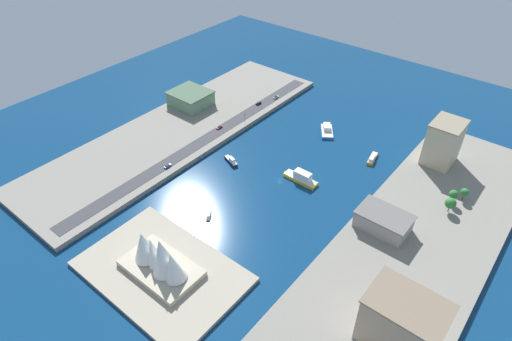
{
  "coord_description": "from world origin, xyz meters",
  "views": [
    {
      "loc": [
        -120.18,
        171.74,
        169.46
      ],
      "look_at": [
        13.44,
        6.56,
        4.4
      ],
      "focal_mm": 30.44,
      "sensor_mm": 36.0,
      "label": 1
    }
  ],
  "objects_px": {
    "suv_black": "(259,103)",
    "hatchback_blue": "(168,166)",
    "office_block_beige": "(443,142)",
    "carpark_squat_concrete": "(383,221)",
    "traffic_light_waterfront": "(245,116)",
    "terminal_long_green": "(191,98)",
    "pickup_red": "(219,127)",
    "ferry_yellow_fast": "(301,177)",
    "catamaran_blue": "(327,130)",
    "apartment_midrise_tan": "(402,323)",
    "opera_landmark": "(159,257)",
    "water_taxi_orange": "(372,158)",
    "van_white": "(276,97)",
    "sailboat_small_white": "(209,215)",
    "patrol_launch_navy": "(231,161)"
  },
  "relations": [
    {
      "from": "suv_black",
      "to": "hatchback_blue",
      "type": "distance_m",
      "value": 99.28
    },
    {
      "from": "office_block_beige",
      "to": "suv_black",
      "type": "xyz_separation_m",
      "value": [
        136.05,
        14.46,
        -13.49
      ]
    },
    {
      "from": "carpark_squat_concrete",
      "to": "office_block_beige",
      "type": "bearing_deg",
      "value": -90.67
    },
    {
      "from": "carpark_squat_concrete",
      "to": "traffic_light_waterfront",
      "type": "relative_size",
      "value": 4.29
    },
    {
      "from": "hatchback_blue",
      "to": "suv_black",
      "type": "bearing_deg",
      "value": -86.7
    },
    {
      "from": "terminal_long_green",
      "to": "suv_black",
      "type": "xyz_separation_m",
      "value": [
        -40.73,
        -33.31,
        -4.54
      ]
    },
    {
      "from": "pickup_red",
      "to": "ferry_yellow_fast",
      "type": "bearing_deg",
      "value": 172.93
    },
    {
      "from": "catamaran_blue",
      "to": "suv_black",
      "type": "height_order",
      "value": "suv_black"
    },
    {
      "from": "apartment_midrise_tan",
      "to": "traffic_light_waterfront",
      "type": "bearing_deg",
      "value": -30.09
    },
    {
      "from": "suv_black",
      "to": "opera_landmark",
      "type": "relative_size",
      "value": 0.13
    },
    {
      "from": "office_block_beige",
      "to": "pickup_red",
      "type": "relative_size",
      "value": 5.87
    },
    {
      "from": "ferry_yellow_fast",
      "to": "terminal_long_green",
      "type": "distance_m",
      "value": 119.93
    },
    {
      "from": "catamaran_blue",
      "to": "pickup_red",
      "type": "relative_size",
      "value": 3.95
    },
    {
      "from": "water_taxi_orange",
      "to": "pickup_red",
      "type": "relative_size",
      "value": 3.22
    },
    {
      "from": "pickup_red",
      "to": "van_white",
      "type": "bearing_deg",
      "value": -94.16
    },
    {
      "from": "carpark_squat_concrete",
      "to": "hatchback_blue",
      "type": "relative_size",
      "value": 5.5
    },
    {
      "from": "pickup_red",
      "to": "suv_black",
      "type": "distance_m",
      "value": 44.88
    },
    {
      "from": "catamaran_blue",
      "to": "van_white",
      "type": "distance_m",
      "value": 57.43
    },
    {
      "from": "catamaran_blue",
      "to": "sailboat_small_white",
      "type": "height_order",
      "value": "sailboat_small_white"
    },
    {
      "from": "sailboat_small_white",
      "to": "opera_landmark",
      "type": "height_order",
      "value": "opera_landmark"
    },
    {
      "from": "pickup_red",
      "to": "opera_landmark",
      "type": "bearing_deg",
      "value": 120.02
    },
    {
      "from": "patrol_launch_navy",
      "to": "suv_black",
      "type": "xyz_separation_m",
      "value": [
        30.8,
        -67.32,
        2.49
      ]
    },
    {
      "from": "suv_black",
      "to": "opera_landmark",
      "type": "distance_m",
      "value": 168.75
    },
    {
      "from": "ferry_yellow_fast",
      "to": "terminal_long_green",
      "type": "relative_size",
      "value": 0.81
    },
    {
      "from": "traffic_light_waterfront",
      "to": "ferry_yellow_fast",
      "type": "bearing_deg",
      "value": 157.88
    },
    {
      "from": "ferry_yellow_fast",
      "to": "traffic_light_waterfront",
      "type": "xyz_separation_m",
      "value": [
        68.97,
        -28.04,
        4.6
      ]
    },
    {
      "from": "catamaran_blue",
      "to": "water_taxi_orange",
      "type": "bearing_deg",
      "value": 166.3
    },
    {
      "from": "water_taxi_orange",
      "to": "patrol_launch_navy",
      "type": "bearing_deg",
      "value": 40.67
    },
    {
      "from": "sailboat_small_white",
      "to": "apartment_midrise_tan",
      "type": "bearing_deg",
      "value": 176.67
    },
    {
      "from": "terminal_long_green",
      "to": "suv_black",
      "type": "bearing_deg",
      "value": -140.72
    },
    {
      "from": "traffic_light_waterfront",
      "to": "catamaran_blue",
      "type": "bearing_deg",
      "value": -150.38
    },
    {
      "from": "hatchback_blue",
      "to": "patrol_launch_navy",
      "type": "bearing_deg",
      "value": -128.27
    },
    {
      "from": "patrol_launch_navy",
      "to": "opera_landmark",
      "type": "xyz_separation_m",
      "value": [
        -33.3,
        88.62,
        9.45
      ]
    },
    {
      "from": "sailboat_small_white",
      "to": "hatchback_blue",
      "type": "height_order",
      "value": "sailboat_small_white"
    },
    {
      "from": "carpark_squat_concrete",
      "to": "van_white",
      "type": "xyz_separation_m",
      "value": [
        130.76,
        -79.73,
        -4.16
      ]
    },
    {
      "from": "carpark_squat_concrete",
      "to": "water_taxi_orange",
      "type": "bearing_deg",
      "value": -59.0
    },
    {
      "from": "van_white",
      "to": "traffic_light_waterfront",
      "type": "xyz_separation_m",
      "value": [
        -3.83,
        42.81,
        3.4
      ]
    },
    {
      "from": "pickup_red",
      "to": "apartment_midrise_tan",
      "type": "bearing_deg",
      "value": 156.15
    },
    {
      "from": "apartment_midrise_tan",
      "to": "pickup_red",
      "type": "xyz_separation_m",
      "value": [
        169.25,
        -74.82,
        -11.93
      ]
    },
    {
      "from": "van_white",
      "to": "traffic_light_waterfront",
      "type": "height_order",
      "value": "traffic_light_waterfront"
    },
    {
      "from": "patrol_launch_navy",
      "to": "van_white",
      "type": "xyz_separation_m",
      "value": [
        26.43,
        -83.71,
        2.48
      ]
    },
    {
      "from": "suv_black",
      "to": "pickup_red",
      "type": "bearing_deg",
      "value": 89.9
    },
    {
      "from": "pickup_red",
      "to": "traffic_light_waterfront",
      "type": "height_order",
      "value": "traffic_light_waterfront"
    },
    {
      "from": "sailboat_small_white",
      "to": "carpark_squat_concrete",
      "type": "distance_m",
      "value": 94.88
    },
    {
      "from": "ferry_yellow_fast",
      "to": "carpark_squat_concrete",
      "type": "height_order",
      "value": "carpark_squat_concrete"
    },
    {
      "from": "office_block_beige",
      "to": "hatchback_blue",
      "type": "relative_size",
      "value": 5.68
    },
    {
      "from": "traffic_light_waterfront",
      "to": "van_white",
      "type": "bearing_deg",
      "value": -84.88
    },
    {
      "from": "apartment_midrise_tan",
      "to": "traffic_light_waterfront",
      "type": "distance_m",
      "value": 186.23
    },
    {
      "from": "hatchback_blue",
      "to": "opera_landmark",
      "type": "height_order",
      "value": "opera_landmark"
    },
    {
      "from": "terminal_long_green",
      "to": "carpark_squat_concrete",
      "type": "height_order",
      "value": "terminal_long_green"
    }
  ]
}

